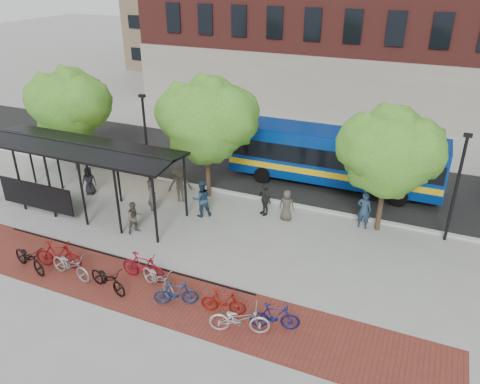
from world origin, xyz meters
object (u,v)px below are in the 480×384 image
at_px(bike_0, 29,258).
at_px(bike_1, 58,255).
at_px(bike_4, 108,279).
at_px(pedestrian_6, 287,205).
at_px(tree_b, 208,117).
at_px(pedestrian_4, 265,199).
at_px(lamp_post_left, 146,137).
at_px(pedestrian_3, 180,185).
at_px(bike_11, 275,316).
at_px(tree_a, 69,102).
at_px(bike_6, 158,279).
at_px(tree_c, 391,150).
at_px(bus, 334,155).
at_px(bike_9, 223,301).
at_px(bike_7, 176,293).
at_px(bus_shelter, 79,154).
at_px(pedestrian_1, 152,196).
at_px(pedestrian_2, 202,199).
at_px(pedestrian_0, 89,181).
at_px(bike_2, 70,265).
at_px(lamp_post_right, 457,186).
at_px(pedestrian_7, 364,210).
at_px(bike_10, 239,319).
at_px(bike_5, 143,266).
at_px(pedestrian_8, 135,218).

relative_size(bike_0, bike_1, 1.04).
bearing_deg(bike_4, pedestrian_6, -16.59).
height_order(tree_b, pedestrian_4, tree_b).
relative_size(lamp_post_left, bike_1, 2.51).
distance_m(bike_0, pedestrian_3, 8.30).
bearing_deg(bike_11, tree_a, 45.12).
xyz_separation_m(bike_1, bike_6, (4.63, 0.32, -0.07)).
height_order(tree_c, bike_11, tree_c).
height_order(tree_b, pedestrian_3, tree_b).
relative_size(tree_b, bus, 0.55).
bearing_deg(bike_9, bike_7, 88.09).
distance_m(bus_shelter, pedestrian_1, 4.09).
distance_m(bus_shelter, bike_7, 9.72).
relative_size(tree_a, pedestrian_2, 3.23).
distance_m(pedestrian_0, pedestrian_2, 6.79).
height_order(bike_2, bike_6, bike_2).
bearing_deg(lamp_post_right, bike_0, -149.23).
height_order(tree_a, pedestrian_7, tree_a).
bearing_deg(bus, bike_10, -91.27).
height_order(tree_b, pedestrian_0, tree_b).
distance_m(bike_5, bike_6, 1.02).
bearing_deg(pedestrian_4, bike_0, -96.09).
distance_m(bike_0, pedestrian_8, 4.80).
height_order(bike_5, pedestrian_3, pedestrian_3).
bearing_deg(tree_b, lamp_post_left, 176.50).
bearing_deg(pedestrian_7, pedestrian_2, 20.66).
distance_m(lamp_post_right, bike_1, 17.22).
height_order(bus_shelter, pedestrian_2, bus_shelter).
bearing_deg(bus_shelter, pedestrian_4, 19.43).
bearing_deg(bike_2, tree_b, -4.48).
distance_m(bike_2, pedestrian_4, 9.61).
xyz_separation_m(bike_9, pedestrian_8, (-6.20, 3.48, 0.28)).
xyz_separation_m(bike_6, bike_7, (1.04, -0.43, -0.04)).
relative_size(pedestrian_0, pedestrian_8, 1.00).
bearing_deg(bike_5, bike_6, -114.65).
xyz_separation_m(bus_shelter, bike_5, (6.13, -3.92, -2.41)).
bearing_deg(bike_4, pedestrian_7, -29.99).
height_order(bike_7, pedestrian_6, pedestrian_6).
height_order(bike_0, pedestrian_1, pedestrian_1).
relative_size(lamp_post_left, pedestrian_8, 3.26).
relative_size(bike_10, pedestrian_8, 1.34).
relative_size(tree_c, pedestrian_4, 3.56).
relative_size(lamp_post_right, pedestrian_3, 2.63).
distance_m(tree_b, bike_6, 9.23).
distance_m(bike_5, pedestrian_2, 5.60).
xyz_separation_m(lamp_post_left, bike_5, (5.00, -8.00, -2.15)).
bearing_deg(bike_6, bike_2, 122.59).
xyz_separation_m(tree_c, bike_6, (-7.16, -8.15, -3.51)).
distance_m(bike_0, bike_6, 5.68).
bearing_deg(bike_4, bus, -10.65).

